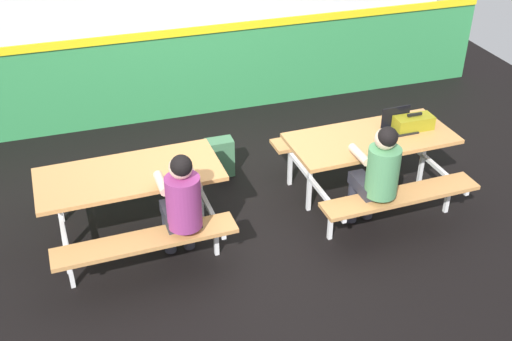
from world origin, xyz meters
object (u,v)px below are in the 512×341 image
(picnic_table_right, at_px, (370,151))
(toolbox_grey, at_px, (413,123))
(student_further, at_px, (378,171))
(picnic_table_left, at_px, (131,188))
(student_nearer, at_px, (182,201))
(laptop_dark, at_px, (398,126))
(backpack_dark, at_px, (220,157))

(picnic_table_right, height_order, toolbox_grey, toolbox_grey)
(student_further, bearing_deg, toolbox_grey, 40.17)
(picnic_table_left, distance_m, student_nearer, 0.67)
(student_nearer, xyz_separation_m, laptop_dark, (2.36, 0.53, 0.08))
(picnic_table_right, relative_size, toolbox_grey, 4.24)
(picnic_table_right, distance_m, student_nearer, 2.10)
(picnic_table_right, xyz_separation_m, student_further, (-0.21, -0.56, 0.13))
(laptop_dark, height_order, backpack_dark, laptop_dark)
(picnic_table_right, xyz_separation_m, backpack_dark, (-1.34, 0.92, -0.36))
(picnic_table_left, height_order, backpack_dark, picnic_table_left)
(picnic_table_left, bearing_deg, backpack_dark, 38.92)
(toolbox_grey, xyz_separation_m, backpack_dark, (-1.81, 0.91, -0.60))
(picnic_table_left, xyz_separation_m, student_nearer, (0.37, -0.54, 0.13))
(toolbox_grey, bearing_deg, laptop_dark, 168.00)
(picnic_table_left, relative_size, backpack_dark, 3.85)
(picnic_table_right, xyz_separation_m, student_nearer, (-2.04, -0.48, 0.13))
(picnic_table_left, relative_size, picnic_table_right, 1.00)
(picnic_table_right, bearing_deg, student_further, -110.77)
(picnic_table_right, xyz_separation_m, toolbox_grey, (0.47, 0.02, 0.24))
(picnic_table_left, height_order, picnic_table_right, same)
(toolbox_grey, bearing_deg, picnic_table_right, -178.08)
(picnic_table_left, relative_size, toolbox_grey, 4.24)
(backpack_dark, bearing_deg, toolbox_grey, -26.53)
(picnic_table_left, xyz_separation_m, toolbox_grey, (2.88, -0.05, 0.24))
(picnic_table_left, distance_m, backpack_dark, 1.41)
(picnic_table_left, distance_m, student_further, 2.28)
(laptop_dark, bearing_deg, picnic_table_left, 179.71)
(picnic_table_right, height_order, student_further, student_further)
(backpack_dark, bearing_deg, laptop_dark, -27.72)
(student_further, bearing_deg, backpack_dark, 127.20)
(student_nearer, relative_size, backpack_dark, 2.74)
(picnic_table_right, distance_m, toolbox_grey, 0.53)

